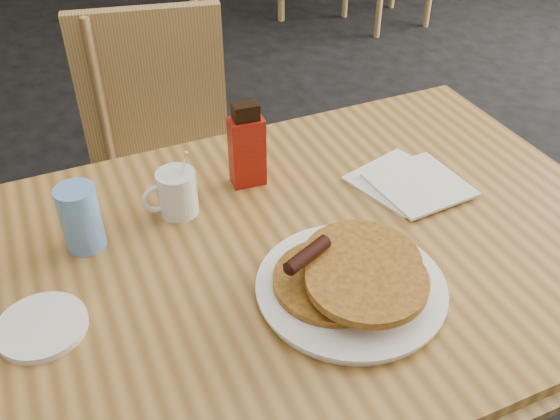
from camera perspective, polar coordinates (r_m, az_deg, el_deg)
The scene contains 8 objects.
main_table at distance 1.17m, azimuth 1.35°, elevation -4.85°, with size 1.38×0.98×0.75m.
chair_main_far at distance 1.83m, azimuth -10.14°, elevation 5.79°, with size 0.51×0.52×0.92m.
pancake_plate at distance 1.05m, azimuth 6.55°, elevation -6.50°, with size 0.32×0.32×0.09m.
coffee_mug at distance 1.21m, azimuth -9.49°, elevation 1.61°, with size 0.11×0.08×0.14m.
syrup_bottle at distance 1.26m, azimuth -3.04°, elevation 5.72°, with size 0.07×0.05×0.18m.
napkin_stack at distance 1.32m, azimuth 11.79°, elevation 2.45°, with size 0.22×0.23×0.01m.
blue_tumbler at distance 1.17m, azimuth -17.77°, elevation -0.69°, with size 0.07×0.07×0.13m, color #6097E3.
side_saucer at distance 1.07m, azimuth -20.96°, elevation -9.92°, with size 0.14×0.14×0.01m, color white.
Camera 1 is at (-0.37, -0.73, 1.51)m, focal length 40.00 mm.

